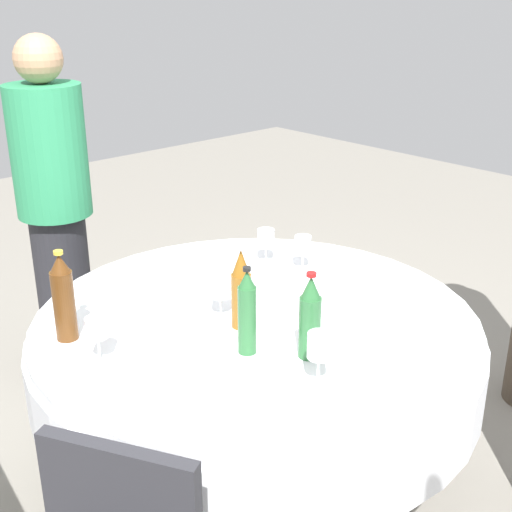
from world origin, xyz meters
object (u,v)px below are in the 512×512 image
Objects in this scene: bottle_green_south at (310,318)px; wine_glass_near at (97,329)px; dining_table at (256,351)px; wine_glass_rear at (319,348)px; bottle_amber_far at (241,290)px; wine_glass_right at (303,245)px; wine_glass_west at (266,239)px; plate_rear at (349,309)px; plate_outer at (203,255)px; bottle_green_mid at (247,313)px; person_mid at (55,208)px; wine_glass_east at (221,289)px; bottle_brown_right at (63,298)px.

wine_glass_near is at bearing 139.46° from bottle_green_south.
wine_glass_near is at bearing 169.21° from dining_table.
bottle_amber_far is at bearing 80.70° from wine_glass_rear.
wine_glass_right is at bearing 21.57° from bottle_amber_far.
plate_rear is at bearing -100.33° from wine_glass_west.
wine_glass_right reaches higher than plate_outer.
plate_outer is (0.40, 0.72, -0.13)m from bottle_green_mid.
person_mid reaches higher than plate_outer.
wine_glass_rear reaches higher than plate_outer.
wine_glass_west reaches higher than dining_table.
plate_rear is at bearing -20.24° from wine_glass_near.
wine_glass_east is at bearing 82.61° from wine_glass_rear.
bottle_brown_right is at bearing -161.89° from plate_outer.
wine_glass_right is 0.09× the size of person_mid.
wine_glass_right is at bearing 67.98° from plate_rear.
wine_glass_west is 1.04m from person_mid.
bottle_green_south is 0.92× the size of bottle_brown_right.
wine_glass_near is 0.09× the size of person_mid.
wine_glass_east is 0.64× the size of plate_rear.
bottle_green_south is 0.79m from bottle_brown_right.
dining_table is 6.78× the size of plate_rear.
wine_glass_east is at bearing 68.01° from bottle_green_mid.
bottle_green_south is 0.97× the size of bottle_amber_far.
wine_glass_east reaches higher than wine_glass_near.
bottle_green_mid is 1.44× the size of plate_outer.
dining_table is 0.61m from plate_outer.
person_mid is (0.47, 0.97, -0.03)m from bottle_brown_right.
wine_glass_rear reaches higher than wine_glass_right.
wine_glass_right is 0.99m from wine_glass_near.
bottle_green_south is 1.91× the size of wine_glass_east.
wine_glass_right is (0.51, 0.20, -0.03)m from bottle_amber_far.
plate_outer is at bearing 62.83° from bottle_amber_far.
wine_glass_rear is at bearing -124.13° from wine_glass_west.
bottle_green_mid is at bearing 175.85° from plate_rear.
dining_table is 0.37m from plate_rear.
bottle_green_south is 0.40m from wine_glass_east.
dining_table is at bearing 143.50° from plate_rear.
bottle_green_mid is at bearing -137.98° from wine_glass_west.
bottle_brown_right reaches higher than wine_glass_right.
bottle_green_mid is 2.00× the size of wine_glass_near.
dining_table is at bearing -28.03° from bottle_brown_right.
wine_glass_rear is (-0.09, -0.12, -0.02)m from bottle_green_south.
bottle_brown_right is 1.08m from person_mid.
bottle_green_mid reaches higher than wine_glass_west.
plate_outer is (-0.16, 0.22, -0.09)m from wine_glass_west.
plate_outer is at bearing 126.32° from wine_glass_west.
bottle_green_mid is 0.48m from plate_rear.
wine_glass_east is at bearing -122.28° from plate_outer.
plate_rear is (0.84, -0.50, -0.14)m from bottle_brown_right.
plate_outer is (0.77, 0.45, -0.10)m from wine_glass_near.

